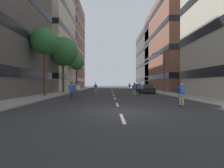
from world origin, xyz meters
TOP-DOWN VIEW (x-y plane):
  - ground_plane at (0.00, 22.41)m, footprint 134.47×134.47m
  - sidewalk_left at (-8.58, 25.21)m, footprint 3.32×61.63m
  - sidewalk_right at (8.58, 25.21)m, footprint 3.32×61.63m
  - lane_markings at (0.00, 23.00)m, footprint 0.16×52.20m
  - building_left_mid at (-18.80, 30.33)m, footprint 17.25×17.09m
  - building_left_far at (-18.80, 46.46)m, footprint 17.25×17.57m
  - building_right_mid at (18.80, 30.33)m, footprint 17.25×20.64m
  - building_right_far at (18.80, 46.46)m, footprint 17.25×21.47m
  - parked_car_near at (5.71, 17.99)m, footprint 1.82×4.40m
  - parked_car_mid at (5.71, 26.57)m, footprint 1.82×4.40m
  - street_tree_near at (-8.58, 18.94)m, footprint 4.99×4.99m
  - street_tree_mid at (-8.58, 30.66)m, footprint 3.41×3.41m
  - street_tree_far at (-8.58, 10.81)m, footprint 3.29×3.29m
  - streetlamp_right at (7.88, 16.75)m, footprint 2.13×0.30m
  - skater_0 at (-4.08, 5.58)m, footprint 0.56×0.92m
  - skater_1 at (-5.97, 16.22)m, footprint 0.54×0.90m
  - skater_2 at (3.82, 14.24)m, footprint 0.57×0.92m
  - skater_3 at (4.31, 30.18)m, footprint 0.56×0.92m
  - skater_4 at (4.55, 2.00)m, footprint 0.55×0.92m
  - skater_5 at (2.72, 12.08)m, footprint 0.55×0.92m
  - skater_6 at (-2.98, 18.61)m, footprint 0.55×0.91m
  - skater_7 at (-4.31, 9.81)m, footprint 0.53×0.90m

SIDE VIEW (x-z plane):
  - ground_plane at x=0.00m, z-range 0.00..0.00m
  - lane_markings at x=0.00m, z-range 0.00..0.01m
  - sidewalk_left at x=-8.58m, z-range 0.00..0.14m
  - sidewalk_right at x=8.58m, z-range 0.00..0.14m
  - parked_car_near at x=5.71m, z-range -0.06..1.46m
  - parked_car_mid at x=5.71m, z-range -0.06..1.46m
  - skater_0 at x=-4.08m, z-range 0.10..1.87m
  - skater_6 at x=-2.98m, z-range 0.10..1.87m
  - skater_7 at x=-4.31m, z-range 0.10..1.87m
  - skater_1 at x=-5.97m, z-range 0.13..1.90m
  - skater_2 at x=3.82m, z-range 0.13..1.90m
  - skater_3 at x=4.31m, z-range 0.13..1.90m
  - skater_4 at x=4.55m, z-range 0.13..1.90m
  - skater_5 at x=2.72m, z-range 0.13..1.90m
  - streetlamp_right at x=7.88m, z-range 0.89..7.39m
  - street_tree_mid at x=-8.58m, z-range 2.44..10.59m
  - street_tree_far at x=-8.58m, z-range 2.60..10.97m
  - street_tree_near at x=-8.58m, z-range 2.36..11.83m
  - building_right_far at x=18.80m, z-range 0.09..19.49m
  - building_right_mid at x=18.80m, z-range 0.09..20.91m
  - building_left_far at x=-18.80m, z-range 0.09..28.63m
  - building_left_mid at x=-18.80m, z-range 0.09..31.47m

